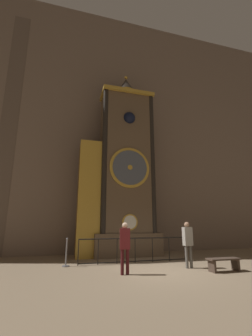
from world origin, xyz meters
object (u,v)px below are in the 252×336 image
object	(u,v)px
clock_tower	(120,172)
visitor_far	(188,240)
visitor_near	(125,243)
visitor_bench	(224,262)
stanchion_post	(66,257)

from	to	relation	value
clock_tower	visitor_far	size ratio (longest dim) A/B	6.25
clock_tower	visitor_near	xyz separation A→B (m)	(-0.86, -4.06, -3.39)
visitor_near	visitor_bench	size ratio (longest dim) A/B	1.38
clock_tower	visitor_far	world-z (taller)	clock_tower
clock_tower	visitor_near	bearing A→B (deg)	-101.94
visitor_far	stanchion_post	distance (m)	4.76
visitor_near	clock_tower	bearing A→B (deg)	90.49
visitor_near	stanchion_post	size ratio (longest dim) A/B	1.56
clock_tower	visitor_near	size ratio (longest dim) A/B	6.31
clock_tower	visitor_far	xyz separation A→B (m)	(1.75, -3.67, -3.38)
visitor_far	clock_tower	bearing A→B (deg)	113.76
visitor_near	visitor_bench	bearing A→B (deg)	4.67
visitor_near	visitor_far	bearing A→B (deg)	20.94
visitor_near	visitor_far	world-z (taller)	visitor_far
clock_tower	visitor_near	distance (m)	5.36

